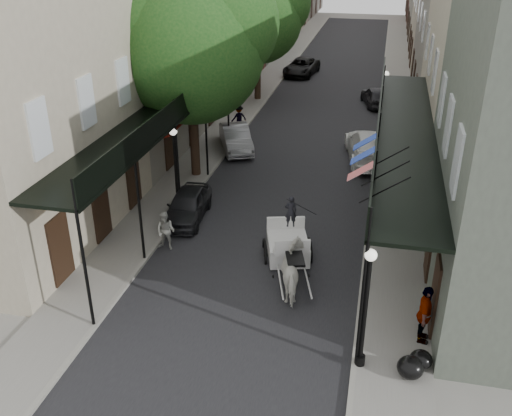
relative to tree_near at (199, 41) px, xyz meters
The scene contains 24 objects.
ground 12.78m from the tree_near, 67.59° to the right, with size 140.00×140.00×0.00m, color gray.
road 12.50m from the tree_near, 66.86° to the left, with size 8.00×90.00×0.01m, color black.
sidewalk_left 11.77m from the tree_near, 94.67° to the left, with size 2.20×90.00×0.12m, color gray.
sidewalk_right 14.91m from the tree_near, 46.88° to the left, with size 2.20×90.00×0.12m, color gray.
building_row_left 20.34m from the tree_near, 102.52° to the left, with size 5.00×80.00×10.50m, color #B4A890.
building_row_right 23.63m from the tree_near, 57.15° to the left, with size 5.00×80.00×10.50m, color gray.
gallery_left 4.06m from the tree_near, 100.49° to the right, with size 2.20×18.05×4.88m.
gallery_right 9.84m from the tree_near, 19.59° to the right, with size 2.20×18.05×4.88m.
tree_near is the anchor object (origin of this frame).
tree_far 14.02m from the tree_near, 90.19° to the left, with size 6.45×6.00×8.61m.
lamppost_right_near 15.39m from the tree_near, 55.73° to the right, with size 0.32×0.32×3.71m.
lamppost_left 6.10m from the tree_near, 88.66° to the right, with size 0.32×0.32×3.71m.
lamppost_right_far 12.24m from the tree_near, 43.31° to the left, with size 0.32×0.32×3.71m.
horse 12.18m from the tree_near, 56.62° to the right, with size 0.92×2.01×1.70m, color silver.
carriage 9.91m from the tree_near, 51.10° to the right, with size 2.17×2.79×2.84m.
pedestrian_walking 9.20m from the tree_near, 84.45° to the right, with size 0.75×0.58×1.54m, color #A2A39A.
pedestrian_sidewalk_left 8.85m from the tree_near, 90.02° to the left, with size 0.97×0.56×1.51m, color gray.
pedestrian_sidewalk_right 15.66m from the tree_near, 47.08° to the right, with size 1.09×0.45×1.86m, color gray.
car_left_near 7.49m from the tree_near, 81.66° to the right, with size 1.49×3.70×1.26m, color black.
car_left_mid 6.99m from the tree_near, 81.12° to the left, with size 1.42×4.07×1.34m, color gray.
car_left_far 22.79m from the tree_near, 86.12° to the left, with size 2.21×4.79×1.33m, color black.
car_right_near 10.39m from the tree_near, 26.11° to the left, with size 2.20×5.42×1.57m, color white.
car_right_far 17.25m from the tree_near, 61.29° to the left, with size 1.55×3.86×1.32m, color black.
trash_bags 16.77m from the tree_near, 51.35° to the right, with size 0.98×1.13×0.62m.
Camera 1 is at (3.97, -14.67, 11.14)m, focal length 40.00 mm.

